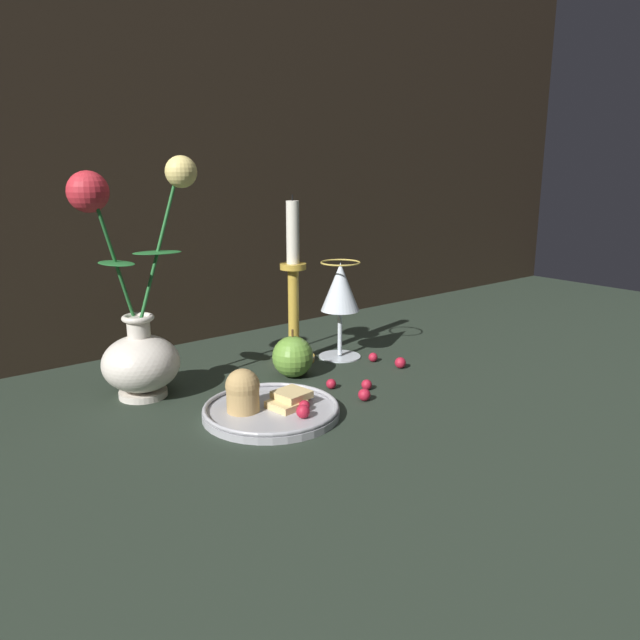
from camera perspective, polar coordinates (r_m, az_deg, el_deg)
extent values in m
plane|color=#232D23|center=(0.99, -3.40, -6.02)|extent=(2.40, 2.40, 0.00)
cube|color=#2D2319|center=(1.25, -13.98, 25.77)|extent=(2.40, 0.04, 1.20)
cylinder|color=silver|center=(0.98, -15.85, -6.45)|extent=(0.07, 0.07, 0.01)
ellipsoid|color=silver|center=(0.96, -16.04, -3.82)|extent=(0.11, 0.11, 0.08)
cylinder|color=silver|center=(0.95, -16.24, -0.98)|extent=(0.03, 0.03, 0.04)
torus|color=silver|center=(0.94, -16.32, 0.19)|extent=(0.05, 0.05, 0.01)
cylinder|color=#23662D|center=(0.93, -18.34, 5.48)|extent=(0.06, 0.02, 0.18)
ellipsoid|color=#23662D|center=(0.93, -18.13, 4.95)|extent=(0.05, 0.08, 0.00)
sphere|color=red|center=(0.92, -20.46, 10.93)|extent=(0.06, 0.06, 0.06)
cylinder|color=#23662D|center=(0.94, -14.48, 6.63)|extent=(0.08, 0.02, 0.21)
ellipsoid|color=#23662D|center=(0.94, -14.67, 5.98)|extent=(0.08, 0.06, 0.00)
sphere|color=#EFD67A|center=(0.94, -12.59, 13.09)|extent=(0.05, 0.05, 0.05)
cylinder|color=#A3A3A8|center=(0.87, -4.48, -8.42)|extent=(0.19, 0.19, 0.01)
torus|color=#A3A3A8|center=(0.87, -4.49, -7.93)|extent=(0.19, 0.19, 0.01)
cylinder|color=tan|center=(0.86, -7.06, -7.12)|extent=(0.04, 0.04, 0.04)
sphere|color=tan|center=(0.86, -7.10, -5.99)|extent=(0.05, 0.05, 0.05)
cube|color=#DBBC7A|center=(0.87, -3.10, -7.71)|extent=(0.05, 0.05, 0.01)
cube|color=#DBBC7A|center=(0.88, -2.60, -6.82)|extent=(0.05, 0.05, 0.01)
sphere|color=#AD192D|center=(0.84, -1.56, -8.35)|extent=(0.02, 0.02, 0.02)
sphere|color=#AD192D|center=(0.86, -1.44, -7.84)|extent=(0.02, 0.02, 0.02)
sphere|color=#AD192D|center=(0.90, -1.21, -6.90)|extent=(0.01, 0.01, 0.01)
sphere|color=#AD192D|center=(0.91, -2.59, -6.72)|extent=(0.02, 0.02, 0.02)
cylinder|color=silver|center=(1.13, 1.82, -3.28)|extent=(0.08, 0.08, 0.00)
cylinder|color=silver|center=(1.12, 1.83, -1.17)|extent=(0.01, 0.01, 0.08)
cone|color=silver|center=(1.10, 1.87, 3.06)|extent=(0.07, 0.07, 0.09)
cone|color=gold|center=(1.10, 1.86, 2.41)|extent=(0.06, 0.06, 0.06)
torus|color=gold|center=(1.09, 1.88, 5.27)|extent=(0.07, 0.07, 0.00)
cylinder|color=gold|center=(1.11, -2.39, -3.51)|extent=(0.07, 0.07, 0.01)
cylinder|color=gold|center=(1.09, -2.43, 0.63)|extent=(0.02, 0.02, 0.15)
cylinder|color=gold|center=(1.07, -2.47, 4.92)|extent=(0.05, 0.05, 0.01)
cylinder|color=silver|center=(1.06, -2.51, 8.00)|extent=(0.02, 0.02, 0.11)
cylinder|color=black|center=(1.06, -2.54, 11.12)|extent=(0.00, 0.00, 0.01)
sphere|color=#669938|center=(1.02, -2.51, -3.37)|extent=(0.07, 0.07, 0.07)
cylinder|color=#4C3319|center=(1.01, -2.53, -1.21)|extent=(0.00, 0.00, 0.01)
sphere|color=#AD192D|center=(0.93, 4.07, -6.83)|extent=(0.02, 0.02, 0.02)
sphere|color=#AD192D|center=(0.97, 4.29, -5.92)|extent=(0.02, 0.02, 0.02)
sphere|color=#AD192D|center=(1.10, 5.00, -3.45)|extent=(0.02, 0.02, 0.02)
sphere|color=#AD192D|center=(1.08, 7.36, -3.90)|extent=(0.02, 0.02, 0.02)
sphere|color=#AD192D|center=(0.97, 1.02, -5.86)|extent=(0.02, 0.02, 0.02)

